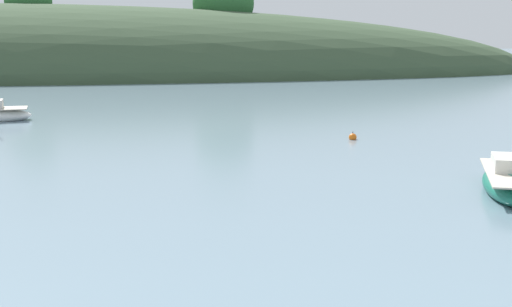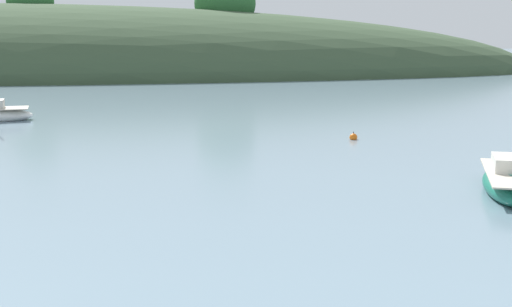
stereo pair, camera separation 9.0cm
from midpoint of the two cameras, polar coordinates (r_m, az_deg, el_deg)
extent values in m
ellipsoid|color=#2D6633|center=(100.96, -2.43, 11.72)|extent=(8.40, 7.64, 7.64)
ellipsoid|color=#2D6633|center=(100.94, -17.31, 11.33)|extent=(6.07, 5.52, 5.52)
ellipsoid|color=#196B56|center=(28.84, 19.61, -2.35)|extent=(4.26, 6.61, 1.00)
cube|color=silver|center=(29.19, 19.58, -0.75)|extent=(2.02, 2.37, 0.55)
sphere|color=orange|center=(40.41, 7.74, 1.27)|extent=(0.44, 0.44, 0.44)
cylinder|color=black|center=(40.37, 7.75, 1.65)|extent=(0.04, 0.04, 0.10)
camera|label=1|loc=(0.04, -89.91, 0.02)|focal=50.84mm
camera|label=2|loc=(0.04, 90.09, -0.02)|focal=50.84mm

